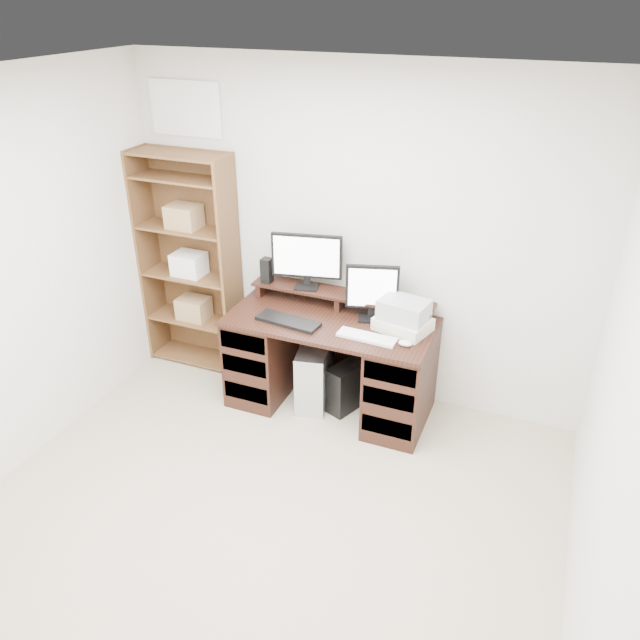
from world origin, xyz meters
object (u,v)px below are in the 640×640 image
Objects in this scene: desk at (331,362)px; bookshelf at (191,261)px; monitor_wide at (307,258)px; monitor_small at (372,290)px; tower_black at (349,385)px; printer at (403,324)px; tower_silver at (314,373)px.

bookshelf reaches higher than desk.
monitor_small is (0.54, -0.08, -0.13)m from monitor_wide.
desk is at bearing -143.98° from tower_black.
monitor_small is 0.80m from tower_black.
desk is 3.64× the size of monitor_small.
monitor_small reaches higher than printer.
monitor_wide is 0.87m from printer.
monitor_small is 1.01× the size of tower_black.
printer is at bearing -5.28° from bookshelf.
bookshelf is (-1.83, 0.17, 0.12)m from printer.
tower_black is at bearing 14.19° from desk.
bookshelf is at bearing 158.13° from tower_silver.
tower_black is at bearing -162.74° from printer.
tower_black is at bearing -7.01° from bookshelf.
monitor_small reaches higher than tower_black.
tower_silver is 0.28m from tower_black.
monitor_wide is 0.89m from tower_silver.
tower_silver is 0.27× the size of bookshelf.
printer is at bearing 4.82° from desk.
printer is at bearing -23.51° from monitor_wide.
tower_black is 0.23× the size of bookshelf.
printer reaches higher than tower_black.
bookshelf is at bearing -165.19° from tower_black.
bookshelf is (-1.03, 0.00, -0.19)m from monitor_wide.
desk is 0.83× the size of bookshelf.
bookshelf is at bearing 170.74° from desk.
printer is 1.84m from bookshelf.
monitor_wide reaches higher than printer.
desk is at bearing -159.23° from printer.
desk is at bearing -170.14° from monitor_small.
desk is 4.17× the size of printer.
printer is at bearing -9.34° from tower_silver.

